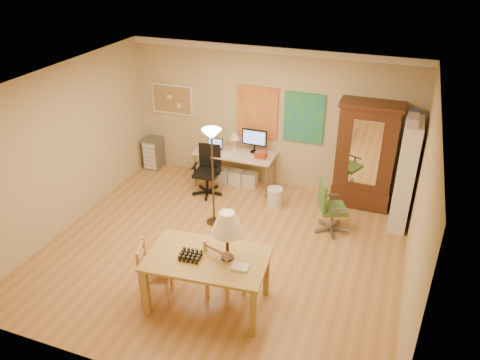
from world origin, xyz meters
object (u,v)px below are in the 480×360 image
(computer_desk, at_px, (237,165))
(office_chair_black, at_px, (208,181))
(office_chair_green, at_px, (330,218))
(dining_table, at_px, (214,248))
(armoire, at_px, (365,162))
(bookshelf, at_px, (405,175))

(computer_desk, xyz_separation_m, office_chair_black, (-0.41, -0.52, -0.17))
(office_chair_green, bearing_deg, dining_table, -115.98)
(dining_table, relative_size, armoire, 0.84)
(office_chair_black, relative_size, office_chair_green, 1.02)
(office_chair_green, bearing_deg, armoire, 71.46)
(computer_desk, relative_size, bookshelf, 0.83)
(office_chair_green, bearing_deg, bookshelf, 30.99)
(office_chair_black, relative_size, armoire, 0.49)
(dining_table, distance_m, office_chair_green, 2.64)
(office_chair_green, bearing_deg, computer_desk, 153.91)
(office_chair_black, distance_m, office_chair_green, 2.48)
(office_chair_black, height_order, armoire, armoire)
(office_chair_black, distance_m, armoire, 2.93)
(armoire, bearing_deg, bookshelf, -32.14)
(office_chair_green, distance_m, armoire, 1.29)
(dining_table, bearing_deg, office_chair_black, 115.61)
(office_chair_green, height_order, bookshelf, bookshelf)
(dining_table, xyz_separation_m, bookshelf, (2.18, 2.93, -0.00))
(armoire, xyz_separation_m, bookshelf, (0.70, -0.44, 0.08))
(computer_desk, distance_m, office_chair_black, 0.69)
(dining_table, relative_size, office_chair_green, 1.75)
(computer_desk, bearing_deg, armoire, 2.00)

